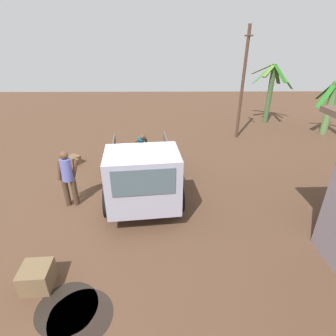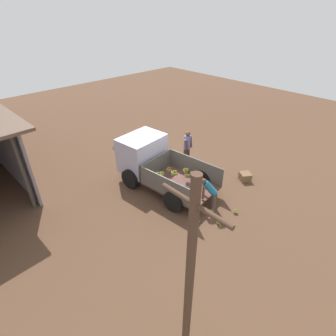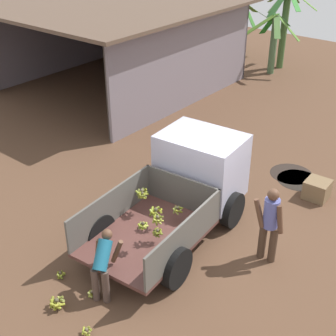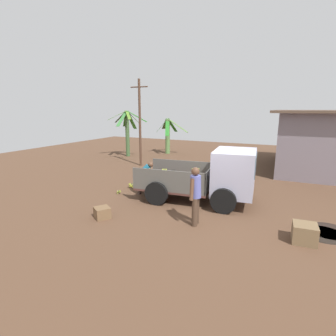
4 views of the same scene
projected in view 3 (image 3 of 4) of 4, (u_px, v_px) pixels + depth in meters
The scene contains 16 objects.
ground at pixel (201, 228), 10.87m from camera, with size 36.00×36.00×0.00m, color brown.
mud_patch_0 at pixel (296, 177), 12.87m from camera, with size 0.82×0.82×0.01m, color #2B221C.
mud_patch_1 at pixel (291, 174), 13.01m from camera, with size 1.18×1.18×0.01m, color black.
mud_patch_2 at pixel (299, 180), 12.72m from camera, with size 1.16×1.16×0.01m, color black.
cargo_truck at pixel (191, 179), 10.78m from camera, with size 4.40×2.56×1.97m.
warehouse_shed at pixel (126, 23), 18.41m from camera, with size 9.00×8.06×3.30m.
banana_palm_0 at pixel (284, 26), 20.47m from camera, with size 2.67×2.35×3.45m.
banana_palm_1 at pixel (273, 42), 19.99m from camera, with size 2.70×2.01×2.55m.
banana_palm_2 at pixel (242, 27), 22.37m from camera, with size 2.24×2.11×2.51m.
person_foreground_visitor at pixel (270, 222), 9.44m from camera, with size 0.38×0.68×1.74m.
person_worker_loading at pixel (103, 263), 8.68m from camera, with size 0.74×0.62×1.30m.
banana_bunch_on_ground_0 at pixel (57, 303), 8.65m from camera, with size 0.32×0.31×0.23m.
banana_bunch_on_ground_1 at pixel (61, 274), 9.38m from camera, with size 0.18×0.18×0.16m.
banana_bunch_on_ground_2 at pixel (92, 293), 8.93m from camera, with size 0.18×0.19×0.15m.
banana_bunch_on_ground_3 at pixel (87, 331), 8.14m from camera, with size 0.20×0.20×0.16m.
wooden_crate_1 at pixel (317, 189), 11.85m from camera, with size 0.58×0.58×0.49m, color brown.
Camera 3 is at (-7.16, -5.09, 6.59)m, focal length 50.00 mm.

